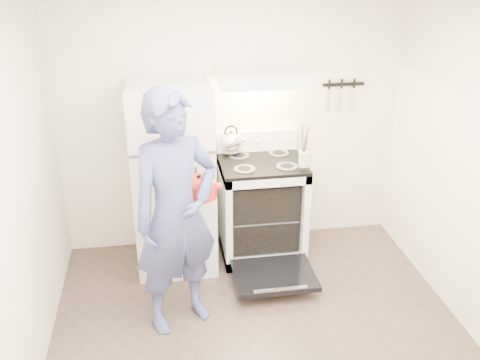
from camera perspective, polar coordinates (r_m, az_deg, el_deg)
name	(u,v)px	position (r m, az deg, el deg)	size (l,w,h in m)	color
back_wall	(232,120)	(5.00, -0.87, 6.42)	(3.20, 0.02, 2.50)	silver
refrigerator	(173,178)	(4.77, -7.15, 0.16)	(0.70, 0.70, 1.70)	white
stove_body	(261,210)	(5.05, 2.30, -3.16)	(0.76, 0.65, 0.92)	white
cooktop	(262,163)	(4.84, 2.40, 1.82)	(0.76, 0.65, 0.03)	black
backsplash	(257,140)	(5.06, 1.79, 4.25)	(0.76, 0.07, 0.20)	white
oven_door	(274,275)	(4.72, 3.64, -10.09)	(0.70, 0.54, 0.04)	black
oven_rack	(261,211)	(5.06, 2.30, -3.36)	(0.60, 0.52, 0.01)	slate
range_hood	(262,77)	(4.67, 2.38, 10.97)	(0.76, 0.50, 0.12)	white
knife_strip	(343,84)	(5.15, 10.96, 9.99)	(0.40, 0.02, 0.03)	black
pizza_stone	(257,212)	(5.02, 1.85, -3.38)	(0.33, 0.33, 0.02)	#816147
tea_kettle	(231,140)	(4.95, -0.96, 4.27)	(0.23, 0.19, 0.28)	silver
utensil_jar	(304,159)	(4.67, 6.81, 2.23)	(0.09, 0.09, 0.13)	silver
person	(176,215)	(3.95, -6.83, -3.72)	(0.69, 0.45, 1.89)	#3B3C76
dutch_oven	(199,189)	(4.15, -4.36, -0.99)	(0.34, 0.27, 0.23)	red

